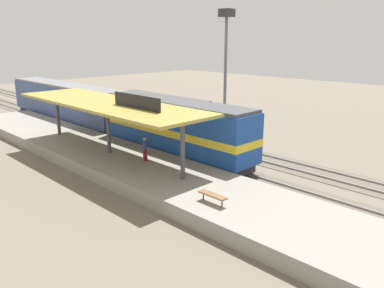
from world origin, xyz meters
The scene contains 11 objects.
ground_plane centered at (2.00, 0.00, 0.00)m, with size 120.00×120.00×0.00m, color #706656.
track_near centered at (0.00, 0.00, 0.03)m, with size 3.20×110.00×0.16m.
track_far centered at (4.60, 0.00, 0.03)m, with size 3.20×110.00×0.16m.
platform centered at (-4.60, 0.00, 0.45)m, with size 6.00×44.00×0.90m, color gray.
station_canopy centered at (-4.60, -0.09, 4.53)m, with size 5.20×18.00×4.70m.
platform_bench centered at (-6.00, -11.71, 1.34)m, with size 0.44×1.70×0.50m.
locomotive centered at (0.00, -2.36, 2.41)m, with size 2.93×14.43×4.44m.
passenger_carriage_single centered at (0.00, 15.64, 2.31)m, with size 2.90×20.00×4.24m.
freight_car centered at (4.60, 5.16, 1.97)m, with size 2.80×12.00×3.54m.
light_mast centered at (7.80, -0.70, 8.40)m, with size 1.10×1.10×11.70m.
person_waiting centered at (-4.06, -3.64, 1.85)m, with size 0.34×0.34×1.71m.
Camera 1 is at (-19.81, -24.07, 9.18)m, focal length 36.08 mm.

